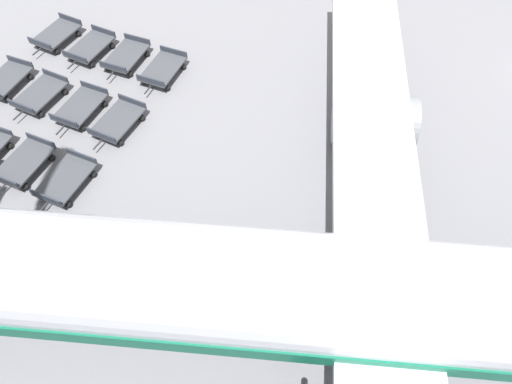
# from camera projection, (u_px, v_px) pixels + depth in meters

# --- Properties ---
(airplane) EXTENTS (40.41, 45.29, 13.82)m
(airplane) POSITION_uv_depth(u_px,v_px,m) (419.00, 304.00, 16.45)
(airplane) COLOR silver
(airplane) RESTS_ON ground_plane
(baggage_dolly_row_near_col_a) EXTENTS (3.58, 2.38, 0.92)m
(baggage_dolly_row_near_col_a) POSITION_uv_depth(u_px,v_px,m) (57.00, 35.00, 29.73)
(baggage_dolly_row_near_col_a) COLOR #424449
(baggage_dolly_row_near_col_a) RESTS_ON ground_plane
(baggage_dolly_row_near_col_b) EXTENTS (3.57, 2.16, 0.92)m
(baggage_dolly_row_near_col_b) POSITION_uv_depth(u_px,v_px,m) (6.00, 80.00, 27.32)
(baggage_dolly_row_near_col_b) COLOR #424449
(baggage_dolly_row_near_col_b) RESTS_ON ground_plane
(baggage_dolly_row_mid_a_col_a) EXTENTS (3.58, 2.34, 0.92)m
(baggage_dolly_row_mid_a_col_a) POSITION_uv_depth(u_px,v_px,m) (90.00, 47.00, 29.02)
(baggage_dolly_row_mid_a_col_a) COLOR #424449
(baggage_dolly_row_mid_a_col_a) RESTS_ON ground_plane
(baggage_dolly_row_mid_a_col_b) EXTENTS (3.58, 2.33, 0.92)m
(baggage_dolly_row_mid_a_col_b) POSITION_uv_depth(u_px,v_px,m) (40.00, 94.00, 26.63)
(baggage_dolly_row_mid_a_col_b) COLOR #424449
(baggage_dolly_row_mid_a_col_b) RESTS_ON ground_plane
(baggage_dolly_row_mid_b_col_a) EXTENTS (3.57, 2.15, 0.92)m
(baggage_dolly_row_mid_b_col_a) POSITION_uv_depth(u_px,v_px,m) (126.00, 56.00, 28.52)
(baggage_dolly_row_mid_b_col_a) COLOR #424449
(baggage_dolly_row_mid_b_col_a) RESTS_ON ground_plane
(baggage_dolly_row_mid_b_col_b) EXTENTS (3.57, 2.23, 0.92)m
(baggage_dolly_row_mid_b_col_b) POSITION_uv_depth(u_px,v_px,m) (81.00, 107.00, 26.04)
(baggage_dolly_row_mid_b_col_b) COLOR #424449
(baggage_dolly_row_mid_b_col_b) RESTS_ON ground_plane
(baggage_dolly_row_mid_b_col_c) EXTENTS (3.57, 2.25, 0.92)m
(baggage_dolly_row_mid_b_col_c) POSITION_uv_depth(u_px,v_px,m) (24.00, 163.00, 23.78)
(baggage_dolly_row_mid_b_col_c) COLOR #424449
(baggage_dolly_row_mid_b_col_c) RESTS_ON ground_plane
(baggage_dolly_row_far_col_a) EXTENTS (3.57, 2.16, 0.92)m
(baggage_dolly_row_far_col_a) POSITION_uv_depth(u_px,v_px,m) (163.00, 70.00, 27.84)
(baggage_dolly_row_far_col_a) COLOR #424449
(baggage_dolly_row_far_col_a) RESTS_ON ground_plane
(baggage_dolly_row_far_col_b) EXTENTS (3.58, 2.32, 0.92)m
(baggage_dolly_row_far_col_b) POSITION_uv_depth(u_px,v_px,m) (118.00, 121.00, 25.43)
(baggage_dolly_row_far_col_b) COLOR #424449
(baggage_dolly_row_far_col_b) RESTS_ON ground_plane
(baggage_dolly_row_far_col_c) EXTENTS (3.57, 2.24, 0.92)m
(baggage_dolly_row_far_col_c) POSITION_uv_depth(u_px,v_px,m) (66.00, 180.00, 23.17)
(baggage_dolly_row_far_col_c) COLOR #424449
(baggage_dolly_row_far_col_c) RESTS_ON ground_plane
(baggage_dolly_row_far_col_d) EXTENTS (3.56, 2.11, 0.92)m
(baggage_dolly_row_far_col_d) POSITION_uv_depth(u_px,v_px,m) (1.00, 257.00, 20.75)
(baggage_dolly_row_far_col_d) COLOR #424449
(baggage_dolly_row_far_col_d) RESTS_ON ground_plane
(stand_guidance_stripe) EXTENTS (3.31, 25.97, 0.01)m
(stand_guidance_stripe) POSITION_uv_depth(u_px,v_px,m) (151.00, 310.00, 19.85)
(stand_guidance_stripe) COLOR yellow
(stand_guidance_stripe) RESTS_ON ground_plane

